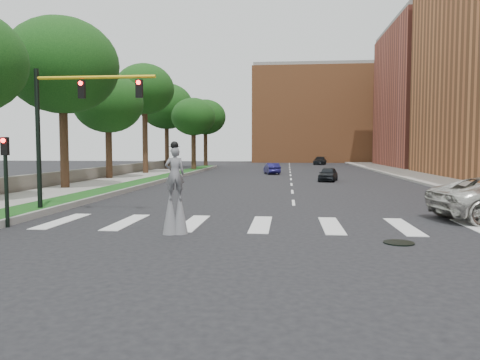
% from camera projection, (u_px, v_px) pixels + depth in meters
% --- Properties ---
extents(ground_plane, '(160.00, 160.00, 0.00)m').
position_uv_depth(ground_plane, '(296.00, 230.00, 16.22)').
color(ground_plane, black).
rests_on(ground_plane, ground).
extents(grass_median, '(2.00, 60.00, 0.25)m').
position_uv_depth(grass_median, '(146.00, 182.00, 37.22)').
color(grass_median, '#134214').
rests_on(grass_median, ground).
extents(median_curb, '(0.20, 60.00, 0.28)m').
position_uv_depth(median_curb, '(159.00, 182.00, 37.11)').
color(median_curb, gray).
rests_on(median_curb, ground).
extents(sidewalk_left, '(4.00, 60.00, 0.18)m').
position_uv_depth(sidewalk_left, '(46.00, 194.00, 27.60)').
color(sidewalk_left, gray).
rests_on(sidewalk_left, ground).
extents(sidewalk_right, '(5.00, 90.00, 0.18)m').
position_uv_depth(sidewalk_right, '(439.00, 180.00, 39.76)').
color(sidewalk_right, gray).
rests_on(sidewalk_right, ground).
extents(stone_wall, '(0.50, 56.00, 1.10)m').
position_uv_depth(stone_wall, '(90.00, 175.00, 39.73)').
color(stone_wall, '#615D53').
rests_on(stone_wall, ground).
extents(manhole, '(0.90, 0.90, 0.04)m').
position_uv_depth(manhole, '(399.00, 243.00, 13.93)').
color(manhole, black).
rests_on(manhole, ground).
extents(building_far, '(16.00, 22.00, 20.00)m').
position_uv_depth(building_far, '(444.00, 97.00, 66.89)').
color(building_far, '#A54E3D').
rests_on(building_far, ground).
extents(building_backdrop, '(26.00, 14.00, 18.00)m').
position_uv_depth(building_backdrop, '(320.00, 116.00, 92.39)').
color(building_backdrop, '#AD6336').
rests_on(building_backdrop, ground).
extents(traffic_signal, '(5.30, 0.23, 6.20)m').
position_uv_depth(traffic_signal, '(65.00, 117.00, 19.89)').
color(traffic_signal, black).
rests_on(traffic_signal, ground).
extents(secondary_signal, '(0.25, 0.21, 3.23)m').
position_uv_depth(secondary_signal, '(6.00, 173.00, 16.62)').
color(secondary_signal, black).
rests_on(secondary_signal, ground).
extents(stilt_performer, '(0.83, 0.61, 3.06)m').
position_uv_depth(stilt_performer, '(175.00, 197.00, 15.37)').
color(stilt_performer, '#352215').
rests_on(stilt_performer, ground).
extents(car_near, '(2.09, 3.71, 1.19)m').
position_uv_depth(car_near, '(328.00, 174.00, 39.57)').
color(car_near, black).
rests_on(car_near, ground).
extents(car_mid, '(2.01, 3.77, 1.18)m').
position_uv_depth(car_mid, '(272.00, 169.00, 50.13)').
color(car_mid, navy).
rests_on(car_mid, ground).
extents(car_far, '(2.59, 4.86, 1.34)m').
position_uv_depth(car_far, '(320.00, 161.00, 77.17)').
color(car_far, black).
rests_on(car_far, ground).
extents(tree_2, '(7.40, 7.40, 11.38)m').
position_uv_depth(tree_2, '(62.00, 66.00, 30.74)').
color(tree_2, '#352215').
rests_on(tree_2, ground).
extents(tree_3, '(6.11, 6.11, 9.33)m').
position_uv_depth(tree_3, '(108.00, 103.00, 40.67)').
color(tree_3, '#352215').
rests_on(tree_3, ground).
extents(tree_4, '(6.16, 6.16, 11.56)m').
position_uv_depth(tree_4, '(144.00, 89.00, 48.67)').
color(tree_4, '#352215').
rests_on(tree_4, ground).
extents(tree_5, '(7.16, 7.16, 11.38)m').
position_uv_depth(tree_5, '(166.00, 106.00, 62.27)').
color(tree_5, '#352215').
rests_on(tree_5, ground).
extents(tree_6, '(5.25, 5.25, 8.74)m').
position_uv_depth(tree_6, '(193.00, 117.00, 55.62)').
color(tree_6, '#352215').
rests_on(tree_6, ground).
extents(tree_7, '(5.92, 5.92, 9.74)m').
position_uv_depth(tree_7, '(205.00, 117.00, 67.24)').
color(tree_7, '#352215').
rests_on(tree_7, ground).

